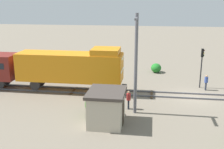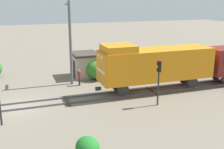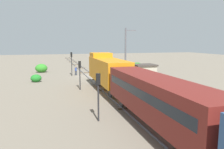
{
  "view_description": "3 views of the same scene",
  "coord_description": "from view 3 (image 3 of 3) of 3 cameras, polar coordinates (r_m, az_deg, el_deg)",
  "views": [
    {
      "loc": [
        -27.9,
        4.31,
        9.7
      ],
      "look_at": [
        -1.28,
        8.17,
        2.37
      ],
      "focal_mm": 45.0,
      "sensor_mm": 36.0,
      "label": 1
    },
    {
      "loc": [
        23.26,
        0.34,
        8.87
      ],
      "look_at": [
        0.95,
        8.05,
        2.35
      ],
      "focal_mm": 45.0,
      "sensor_mm": 36.0,
      "label": 2
    },
    {
      "loc": [
        7.25,
        39.76,
        6.33
      ],
      "look_at": [
        -1.42,
        9.9,
        1.65
      ],
      "focal_mm": 35.0,
      "sensor_mm": 36.0,
      "label": 3
    }
  ],
  "objects": [
    {
      "name": "locomotive",
      "position": [
        28.28,
        -1.21,
        1.33
      ],
      "size": [
        2.9,
        11.6,
        4.6
      ],
      "color": "orange",
      "rests_on": "railway_track"
    },
    {
      "name": "relay_hut",
      "position": [
        35.63,
        8.43,
        0.49
      ],
      "size": [
        3.5,
        2.9,
        2.74
      ],
      "color": "#B2A893",
      "rests_on": "ground"
    },
    {
      "name": "railway_track",
      "position": [
        40.9,
        -5.79,
        -0.29
      ],
      "size": [
        2.4,
        100.39,
        0.16
      ],
      "color": "#595960",
      "rests_on": "ground"
    },
    {
      "name": "bush_back",
      "position": [
        36.58,
        -19.22,
        -0.92
      ],
      "size": [
        1.67,
        1.37,
        1.22
      ],
      "primitive_type": "ellipsoid",
      "color": "#207326",
      "rests_on": "ground"
    },
    {
      "name": "bush_near",
      "position": [
        47.65,
        -17.97,
        1.58
      ],
      "size": [
        2.44,
        2.0,
        1.78
      ],
      "primitive_type": "ellipsoid",
      "color": "#308326",
      "rests_on": "ground"
    },
    {
      "name": "traffic_signal_near",
      "position": [
        41.22,
        -10.53,
        3.86
      ],
      "size": [
        0.32,
        0.34,
        4.42
      ],
      "color": "#262628",
      "rests_on": "ground"
    },
    {
      "name": "bush_far",
      "position": [
        34.3,
        6.79,
        -0.34
      ],
      "size": [
        2.93,
        2.4,
        2.13
      ],
      "primitive_type": "ellipsoid",
      "color": "#367A26",
      "rests_on": "ground"
    },
    {
      "name": "bush_mid",
      "position": [
        46.16,
        6.52,
        1.89
      ],
      "size": [
        2.79,
        2.28,
        2.03
      ],
      "primitive_type": "ellipsoid",
      "color": "#267226",
      "rests_on": "ground"
    },
    {
      "name": "traffic_signal_far",
      "position": [
        17.26,
        -3.63,
        -3.57
      ],
      "size": [
        0.32,
        0.34,
        3.88
      ],
      "color": "#262628",
      "rests_on": "ground"
    },
    {
      "name": "catenary_mast",
      "position": [
        36.34,
        3.64,
        5.71
      ],
      "size": [
        1.94,
        0.28,
        8.58
      ],
      "color": "#595960",
      "rests_on": "ground"
    },
    {
      "name": "traffic_signal_mid",
      "position": [
        28.96,
        -8.43,
        1.21
      ],
      "size": [
        0.32,
        0.34,
        3.83
      ],
      "color": "#262628",
      "rests_on": "ground"
    },
    {
      "name": "ground_plane",
      "position": [
        40.91,
        -5.79,
        -0.39
      ],
      "size": [
        150.59,
        150.59,
        0.0
      ],
      "primitive_type": "plane",
      "color": "#756B5B"
    },
    {
      "name": "worker_near_track",
      "position": [
        42.01,
        -9.44,
        1.14
      ],
      "size": [
        0.38,
        0.38,
        1.7
      ],
      "rotation": [
        0.0,
        0.0,
        4.84
      ],
      "color": "#262B38",
      "rests_on": "ground"
    },
    {
      "name": "worker_by_signal",
      "position": [
        35.82,
        2.64,
        -0.02
      ],
      "size": [
        0.38,
        0.38,
        1.7
      ],
      "rotation": [
        0.0,
        0.0,
        2.22
      ],
      "color": "#262B38",
      "rests_on": "ground"
    },
    {
      "name": "passenger_car_leading",
      "position": [
        16.02,
        11.3,
        -5.36
      ],
      "size": [
        2.84,
        14.0,
        3.66
      ],
      "color": "maroon",
      "rests_on": "railway_track"
    }
  ]
}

